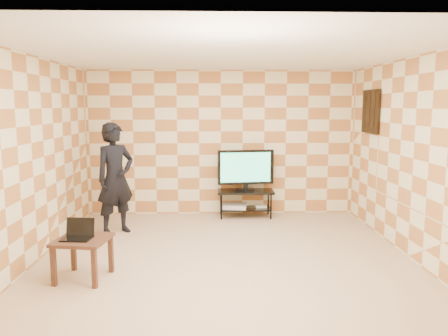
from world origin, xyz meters
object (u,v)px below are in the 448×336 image
Objects in this scene: tv_stand at (245,198)px; person at (115,179)px; tv at (246,168)px; side_table at (83,245)px.

person is at bearing -156.22° from tv_stand.
person reaches higher than tv.
tv_stand is 1.53× the size of side_table.
tv reaches higher than tv_stand.
tv reaches higher than side_table.
side_table is (-2.16, -2.86, 0.05)m from tv_stand.
person is (-2.17, -0.95, 0.53)m from tv_stand.
tv_stand is 3.58m from side_table.
person is at bearing 90.25° from side_table.
tv_stand is at bearing 52.96° from side_table.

